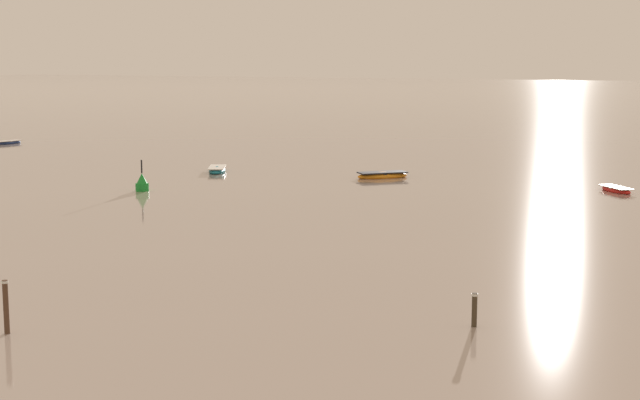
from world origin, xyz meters
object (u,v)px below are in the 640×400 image
object	(u,v)px
rowboat_moored_2	(382,176)
mooring_post_left	(474,310)
rowboat_moored_4	(9,143)
rowboat_moored_6	(616,190)
mooring_post_near	(6,308)
channel_buoy	(142,184)
rowboat_moored_5	(217,170)

from	to	relation	value
rowboat_moored_2	mooring_post_left	distance (m)	40.32
rowboat_moored_4	rowboat_moored_6	xyz separation A→B (m)	(64.57, -5.99, 0.00)
mooring_post_near	channel_buoy	bearing A→B (deg)	122.68
rowboat_moored_6	rowboat_moored_2	bearing A→B (deg)	48.32
rowboat_moored_5	mooring_post_near	bearing A→B (deg)	-4.47
rowboat_moored_4	mooring_post_near	world-z (taller)	mooring_post_near
rowboat_moored_2	channel_buoy	distance (m)	18.37
mooring_post_near	mooring_post_left	distance (m)	15.41
mooring_post_left	mooring_post_near	bearing A→B (deg)	-147.51
rowboat_moored_4	rowboat_moored_6	distance (m)	64.85
rowboat_moored_6	channel_buoy	xyz separation A→B (m)	(-28.24, -15.51, 0.33)
rowboat_moored_6	mooring_post_near	bearing A→B (deg)	122.66
rowboat_moored_4	mooring_post_left	distance (m)	79.50
rowboat_moored_5	rowboat_moored_4	bearing A→B (deg)	-137.57
rowboat_moored_6	channel_buoy	distance (m)	32.22
rowboat_moored_5	mooring_post_near	xyz separation A→B (m)	(20.31, -40.07, 0.69)
rowboat_moored_2	channel_buoy	xyz separation A→B (m)	(-11.11, -14.63, 0.29)
channel_buoy	rowboat_moored_5	bearing A→B (deg)	99.85
rowboat_moored_5	channel_buoy	world-z (taller)	channel_buoy
rowboat_moored_2	mooring_post_left	xyz separation A→B (m)	(20.20, -34.90, 0.39)
channel_buoy	mooring_post_left	bearing A→B (deg)	-32.92
mooring_post_left	rowboat_moored_2	bearing A→B (deg)	120.06
rowboat_moored_6	mooring_post_left	size ratio (longest dim) A/B	2.28
rowboat_moored_4	rowboat_moored_5	world-z (taller)	rowboat_moored_5
rowboat_moored_2	rowboat_moored_6	size ratio (longest dim) A/B	1.34
rowboat_moored_4	rowboat_moored_5	xyz separation A→B (m)	(34.33, -9.98, 0.03)
rowboat_moored_2	rowboat_moored_5	bearing A→B (deg)	-35.41
mooring_post_near	rowboat_moored_2	bearing A→B (deg)	99.47
mooring_post_near	mooring_post_left	bearing A→B (deg)	32.49
rowboat_moored_6	mooring_post_near	size ratio (longest dim) A/B	1.47
rowboat_moored_6	rowboat_moored_5	bearing A→B (deg)	52.89
rowboat_moored_5	rowboat_moored_6	distance (m)	30.51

